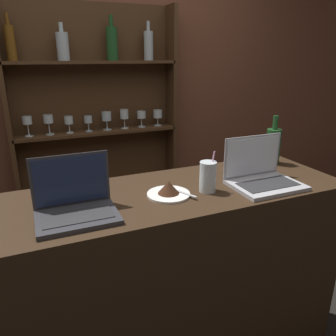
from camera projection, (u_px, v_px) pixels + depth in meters
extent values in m
cube|color=black|center=(150.00, 292.00, 1.59)|extent=(1.87, 0.55, 1.03)
cube|color=brown|center=(90.00, 93.00, 2.42)|extent=(7.00, 0.06, 2.70)
cube|color=#472D19|center=(14.00, 153.00, 2.22)|extent=(0.03, 0.18, 1.96)
cube|color=#472D19|center=(171.00, 138.00, 2.66)|extent=(0.03, 0.18, 1.96)
cube|color=#472D19|center=(97.00, 142.00, 2.51)|extent=(1.20, 0.02, 1.96)
cube|color=#472D19|center=(103.00, 193.00, 2.57)|extent=(1.16, 0.18, 0.02)
cube|color=#472D19|center=(98.00, 132.00, 2.41)|extent=(1.16, 0.18, 0.02)
cube|color=#472D19|center=(93.00, 62.00, 2.25)|extent=(1.16, 0.18, 0.02)
cylinder|color=silver|center=(29.00, 136.00, 2.23)|extent=(0.06, 0.06, 0.01)
cylinder|color=silver|center=(28.00, 130.00, 2.22)|extent=(0.01, 0.01, 0.08)
cylinder|color=silver|center=(27.00, 120.00, 2.19)|extent=(0.06, 0.06, 0.05)
cylinder|color=silver|center=(50.00, 134.00, 2.28)|extent=(0.06, 0.06, 0.01)
cylinder|color=silver|center=(49.00, 128.00, 2.27)|extent=(0.01, 0.01, 0.08)
cylinder|color=silver|center=(48.00, 119.00, 2.25)|extent=(0.06, 0.06, 0.06)
cylinder|color=silver|center=(70.00, 133.00, 2.33)|extent=(0.05, 0.05, 0.01)
cylinder|color=silver|center=(69.00, 128.00, 2.32)|extent=(0.01, 0.01, 0.06)
cylinder|color=silver|center=(69.00, 120.00, 2.30)|extent=(0.06, 0.06, 0.05)
cylinder|color=silver|center=(89.00, 131.00, 2.38)|extent=(0.05, 0.05, 0.01)
cylinder|color=silver|center=(89.00, 127.00, 2.37)|extent=(0.01, 0.01, 0.06)
cylinder|color=silver|center=(88.00, 119.00, 2.35)|extent=(0.06, 0.06, 0.05)
cylinder|color=silver|center=(107.00, 129.00, 2.43)|extent=(0.06, 0.06, 0.01)
cylinder|color=silver|center=(107.00, 125.00, 2.42)|extent=(0.01, 0.01, 0.06)
cylinder|color=silver|center=(106.00, 116.00, 2.40)|extent=(0.07, 0.07, 0.06)
cylinder|color=silver|center=(125.00, 128.00, 2.48)|extent=(0.06, 0.06, 0.01)
cylinder|color=silver|center=(125.00, 123.00, 2.47)|extent=(0.01, 0.01, 0.07)
cylinder|color=silver|center=(124.00, 114.00, 2.45)|extent=(0.06, 0.06, 0.07)
cylinder|color=silver|center=(142.00, 127.00, 2.53)|extent=(0.06, 0.06, 0.01)
cylinder|color=silver|center=(142.00, 122.00, 2.52)|extent=(0.01, 0.01, 0.06)
cylinder|color=silver|center=(141.00, 115.00, 2.50)|extent=(0.07, 0.07, 0.05)
cylinder|color=silver|center=(158.00, 125.00, 2.58)|extent=(0.06, 0.06, 0.01)
cylinder|color=silver|center=(158.00, 121.00, 2.57)|extent=(0.01, 0.01, 0.06)
cylinder|color=silver|center=(158.00, 114.00, 2.55)|extent=(0.07, 0.07, 0.06)
cylinder|color=#B2C1C6|center=(63.00, 47.00, 2.15)|extent=(0.08, 0.08, 0.18)
cylinder|color=#B2C1C6|center=(61.00, 27.00, 2.11)|extent=(0.03, 0.03, 0.06)
cylinder|color=#1E4C23|center=(112.00, 44.00, 2.26)|extent=(0.08, 0.08, 0.22)
cylinder|color=#1E4C23|center=(111.00, 21.00, 2.22)|extent=(0.03, 0.03, 0.07)
cylinder|color=#B2C1C6|center=(149.00, 46.00, 2.37)|extent=(0.07, 0.07, 0.20)
cylinder|color=#B2C1C6|center=(148.00, 26.00, 2.32)|extent=(0.02, 0.02, 0.07)
cylinder|color=brown|center=(10.00, 43.00, 2.03)|extent=(0.06, 0.06, 0.21)
cylinder|color=brown|center=(7.00, 19.00, 1.98)|extent=(0.02, 0.02, 0.07)
cube|color=#333338|center=(78.00, 217.00, 1.21)|extent=(0.30, 0.21, 0.02)
cube|color=#28282B|center=(78.00, 216.00, 1.19)|extent=(0.25, 0.12, 0.00)
cube|color=#333338|center=(71.00, 180.00, 1.26)|extent=(0.30, 0.00, 0.21)
cube|color=#1E2847|center=(71.00, 180.00, 1.26)|extent=(0.27, 0.01, 0.19)
cube|color=#ADADB2|center=(266.00, 185.00, 1.51)|extent=(0.32, 0.24, 0.02)
cube|color=#28282B|center=(268.00, 184.00, 1.49)|extent=(0.27, 0.13, 0.00)
cube|color=#ADADB2|center=(252.00, 156.00, 1.57)|extent=(0.32, 0.00, 0.20)
cube|color=white|center=(253.00, 156.00, 1.57)|extent=(0.29, 0.01, 0.18)
cylinder|color=white|center=(169.00, 194.00, 1.42)|extent=(0.19, 0.19, 0.01)
cone|color=#381E11|center=(169.00, 187.00, 1.41)|extent=(0.09, 0.09, 0.06)
cube|color=#B7B7BC|center=(181.00, 192.00, 1.42)|extent=(0.08, 0.16, 0.00)
cylinder|color=silver|center=(208.00, 177.00, 1.44)|extent=(0.07, 0.07, 0.14)
cylinder|color=#EA9EC6|center=(211.00, 171.00, 1.44)|extent=(0.04, 0.01, 0.18)
cylinder|color=#1E4C23|center=(273.00, 146.00, 1.82)|extent=(0.08, 0.08, 0.19)
cylinder|color=#1E4C23|center=(276.00, 123.00, 1.78)|extent=(0.03, 0.03, 0.08)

